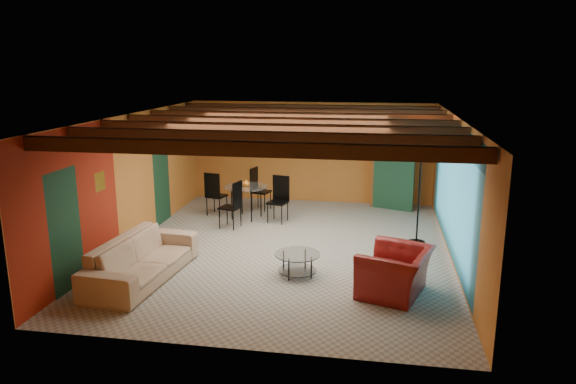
% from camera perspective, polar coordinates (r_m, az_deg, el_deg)
% --- Properties ---
extents(room, '(6.52, 8.01, 2.71)m').
position_cam_1_polar(room, '(10.55, -0.08, 6.29)').
color(room, gray).
rests_on(room, ground).
extents(sofa, '(1.21, 2.63, 0.75)m').
position_cam_1_polar(sofa, '(9.75, -15.30, -6.87)').
color(sofa, tan).
rests_on(sofa, ground).
extents(armchair, '(1.36, 1.45, 0.77)m').
position_cam_1_polar(armchair, '(8.98, 11.37, -8.36)').
color(armchair, maroon).
rests_on(armchair, ground).
extents(coffee_table, '(1.06, 1.06, 0.42)m').
position_cam_1_polar(coffee_table, '(9.62, 0.99, -7.70)').
color(coffee_table, white).
rests_on(coffee_table, ground).
extents(dining_table, '(2.56, 2.56, 1.11)m').
position_cam_1_polar(dining_table, '(13.02, -4.46, -0.44)').
color(dining_table, white).
rests_on(dining_table, ground).
extents(armoire, '(1.13, 0.82, 1.79)m').
position_cam_1_polar(armoire, '(14.19, 11.18, 1.93)').
color(armoire, brown).
rests_on(armoire, ground).
extents(floor_lamp, '(0.49, 0.49, 2.15)m').
position_cam_1_polar(floor_lamp, '(11.38, 13.81, -0.15)').
color(floor_lamp, black).
rests_on(floor_lamp, ground).
extents(ceiling_fan, '(1.50, 1.50, 0.44)m').
position_cam_1_polar(ceiling_fan, '(10.44, -0.18, 6.21)').
color(ceiling_fan, '#472614').
rests_on(ceiling_fan, ceiling).
extents(painting, '(1.05, 0.03, 0.65)m').
position_cam_1_polar(painting, '(14.56, -1.04, 5.48)').
color(painting, black).
rests_on(painting, wall_back).
extents(potted_plant, '(0.41, 0.36, 0.46)m').
position_cam_1_polar(potted_plant, '(14.02, 11.39, 6.44)').
color(potted_plant, '#26661E').
rests_on(potted_plant, armoire).
extents(vase, '(0.20, 0.20, 0.18)m').
position_cam_1_polar(vase, '(12.88, -4.52, 2.33)').
color(vase, orange).
rests_on(vase, dining_table).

